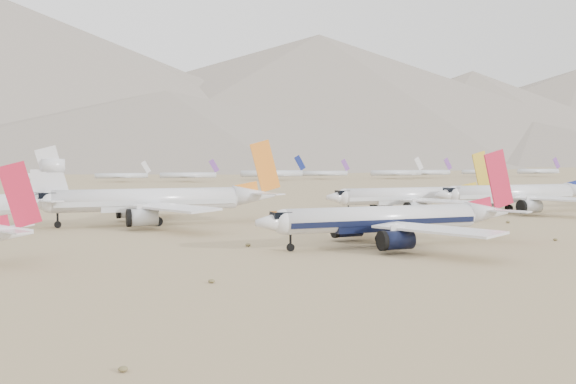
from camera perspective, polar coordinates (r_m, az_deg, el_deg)
name	(u,v)px	position (r m, az deg, el deg)	size (l,w,h in m)	color
ground	(448,249)	(110.69, 14.00, -4.91)	(7000.00, 7000.00, 0.00)	#917854
main_airliner	(393,219)	(112.03, 9.28, -2.39)	(47.66, 46.55, 16.82)	silver
row2_navy_widebody	(519,194)	(189.91, 19.85, -0.16)	(52.23, 51.07, 18.58)	silver
row2_gold_tail	(412,196)	(176.71, 10.97, -0.37)	(48.58, 47.51, 17.30)	silver
row2_orange_tail	(158,200)	(149.09, -11.47, -0.73)	(55.11, 53.91, 19.66)	silver
distant_storage_row	(219,174)	(434.43, -6.12, 1.57)	(628.23, 59.31, 15.23)	silver
mountain_range	(98,91)	(1751.84, -16.53, 8.62)	(7354.00, 3024.00, 470.00)	slate
foothills	(350,133)	(1328.95, 5.58, 5.23)	(4637.50, 1395.00, 155.00)	slate
desert_scrub	(410,278)	(81.33, 10.77, -7.53)	(233.60, 121.67, 0.63)	brown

